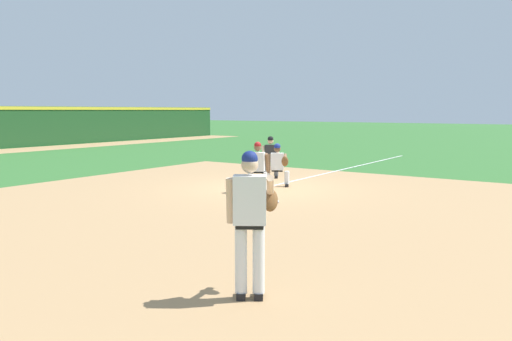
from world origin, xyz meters
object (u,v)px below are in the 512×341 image
object	(u,v)px
first_base_bag	(262,187)
pitcher	(251,215)
first_baseman	(278,163)
baserunner	(258,165)
umpire	(270,155)
baseball	(278,202)

from	to	relation	value
first_base_bag	pitcher	distance (m)	8.87
first_baseman	baserunner	distance (m)	1.23
first_base_bag	baserunner	xyz separation A→B (m)	(-0.67, -0.30, 0.75)
first_base_bag	umpire	bearing A→B (deg)	26.33
baseball	pitcher	xyz separation A→B (m)	(-5.66, -3.11, 1.02)
baserunner	umpire	world-z (taller)	same
first_base_bag	baserunner	world-z (taller)	baserunner
pitcher	umpire	distance (m)	11.15
first_base_bag	baserunner	distance (m)	1.05
pitcher	baserunner	xyz separation A→B (m)	(6.75, 4.46, -0.27)
baseball	first_baseman	xyz separation A→B (m)	(2.31, 1.43, 0.69)
baseball	pitcher	distance (m)	6.54
first_base_bag	baserunner	size ratio (longest dim) A/B	0.26
first_baseman	umpire	size ratio (longest dim) A/B	0.92
baseball	first_base_bag	bearing A→B (deg)	43.08
first_base_bag	umpire	world-z (taller)	umpire
baseball	umpire	world-z (taller)	umpire
baserunner	first_baseman	bearing A→B (deg)	3.86
baseball	baserunner	bearing A→B (deg)	51.09
first_base_bag	first_baseman	world-z (taller)	first_baseman
first_baseman	baserunner	bearing A→B (deg)	-176.14
first_base_bag	baseball	size ratio (longest dim) A/B	5.14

